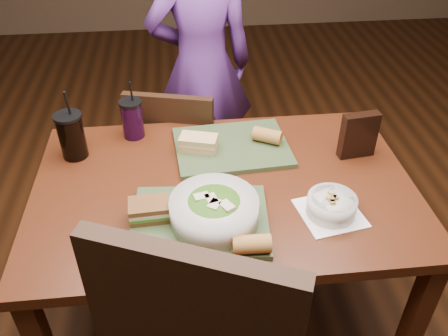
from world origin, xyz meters
The scene contains 15 objects.
ground centered at (0.00, 0.00, 0.00)m, with size 6.00×6.00×0.00m, color #381C0B.
dining_table centered at (0.00, 0.00, 0.66)m, with size 1.30×0.85×0.75m.
chair_far centered at (-0.18, 0.53, 0.48)m, with size 0.46×0.46×0.86m.
diner centered at (-0.01, 0.97, 0.74)m, with size 0.54×0.35×1.47m, color #5A2B78.
tray_near centered at (-0.09, -0.18, 0.76)m, with size 0.42×0.32×0.02m, color #354827.
tray_far centered at (0.05, 0.21, 0.76)m, with size 0.42×0.32×0.02m, color #354827.
salad_bowl centered at (-0.05, -0.19, 0.81)m, with size 0.27×0.27×0.09m.
soup_bowl centered at (0.32, -0.18, 0.79)m, with size 0.22×0.22×0.08m.
sandwich_near centered at (-0.25, -0.16, 0.80)m, with size 0.13×0.09×0.06m.
sandwich_far centered at (-0.07, 0.20, 0.80)m, with size 0.15×0.11×0.05m.
baguette_near centered at (0.04, -0.33, 0.80)m, with size 0.05×0.05×0.11m, color #AD7533.
baguette_far centered at (0.19, 0.22, 0.79)m, with size 0.05×0.05×0.11m, color #AD7533.
cup_cola centered at (-0.53, 0.23, 0.84)m, with size 0.10×0.10×0.27m.
cup_berry centered at (-0.32, 0.34, 0.83)m, with size 0.09×0.09×0.24m.
chip_bag centered at (0.50, 0.12, 0.84)m, with size 0.13×0.04×0.17m, color black.
Camera 1 is at (-0.13, -1.26, 1.77)m, focal length 38.00 mm.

